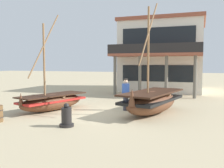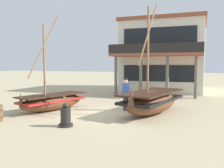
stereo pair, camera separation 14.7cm
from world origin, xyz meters
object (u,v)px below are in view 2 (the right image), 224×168
fishing_boat_near_left (152,101)px  harbor_building_main (165,56)px  fishing_boat_centre_large (52,101)px  capstan_winch (66,117)px  fisherman_by_hull (126,95)px

fishing_boat_near_left → harbor_building_main: bearing=95.8°
fishing_boat_centre_large → harbor_building_main: size_ratio=0.55×
harbor_building_main → capstan_winch: bearing=-95.6°
fisherman_by_hull → fishing_boat_centre_large: bearing=-160.4°
fishing_boat_near_left → fisherman_by_hull: (-1.47, 0.30, 0.22)m
fishing_boat_near_left → fishing_boat_centre_large: (-5.14, -1.01, -0.12)m
capstan_winch → fishing_boat_near_left: bearing=54.5°
fishing_boat_near_left → capstan_winch: (-2.68, -3.75, -0.24)m
fishing_boat_near_left → fisherman_by_hull: fishing_boat_near_left is taller
fishing_boat_near_left → fishing_boat_centre_large: 5.24m
capstan_winch → harbor_building_main: harbor_building_main is taller
fisherman_by_hull → harbor_building_main: 11.54m
fisherman_by_hull → harbor_building_main: size_ratio=0.18×
fishing_boat_centre_large → capstan_winch: 3.69m
capstan_winch → harbor_building_main: size_ratio=0.10×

